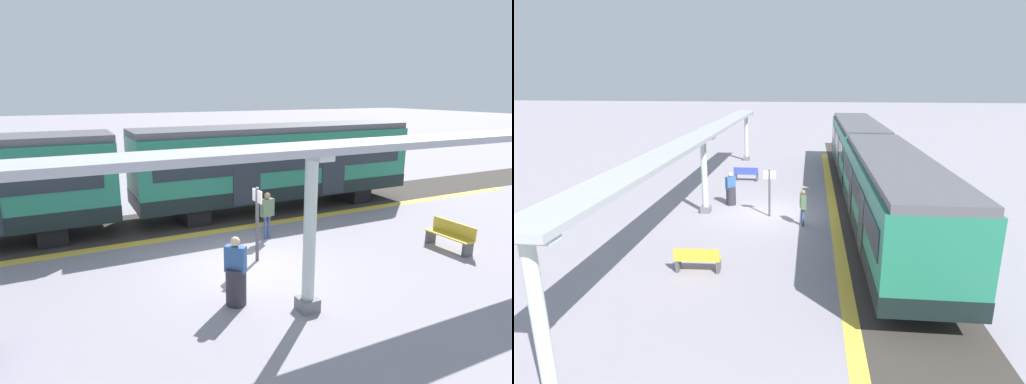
{
  "view_description": "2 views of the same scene",
  "coord_description": "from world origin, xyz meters",
  "views": [
    {
      "loc": [
        10.05,
        -4.54,
        4.82
      ],
      "look_at": [
        0.23,
        0.21,
        2.17
      ],
      "focal_mm": 29.14,
      "sensor_mm": 36.0,
      "label": 1
    },
    {
      "loc": [
        -1.94,
        18.47,
        6.21
      ],
      "look_at": [
        -0.18,
        0.47,
        1.16
      ],
      "focal_mm": 29.14,
      "sensor_mm": 36.0,
      "label": 2
    }
  ],
  "objects": [
    {
      "name": "train_far_carriage",
      "position": [
        -4.94,
        3.66,
        1.83
      ],
      "size": [
        2.65,
        11.76,
        3.48
      ],
      "color": "#217356",
      "rests_on": "ground"
    },
    {
      "name": "tactile_edge_strip",
      "position": [
        -3.12,
        0.0,
        0.0
      ],
      "size": [
        0.45,
        31.69,
        0.01
      ],
      "primitive_type": "cube",
      "color": "yellow",
      "rests_on": "ground"
    },
    {
      "name": "trackbed",
      "position": [
        -4.94,
        0.0,
        0.0
      ],
      "size": [
        3.2,
        43.69,
        0.01
      ],
      "primitive_type": "cube",
      "color": "#38332D",
      "rests_on": "ground"
    },
    {
      "name": "bench_mid_platform",
      "position": [
        1.63,
        6.31,
        0.44
      ],
      "size": [
        1.51,
        0.49,
        0.86
      ],
      "color": "gold",
      "rests_on": "ground"
    },
    {
      "name": "trash_bin",
      "position": [
        1.94,
        -1.12,
        0.46
      ],
      "size": [
        0.48,
        0.48,
        0.91
      ],
      "primitive_type": "cylinder",
      "color": "#2C2A34",
      "rests_on": "ground"
    },
    {
      "name": "canopy_beam",
      "position": [
        2.89,
        -0.12,
        3.67
      ],
      "size": [
        1.2,
        25.57,
        0.16
      ],
      "primitive_type": "cube",
      "color": "#A8AAB2",
      "rests_on": "canopy_pillar_nearest"
    },
    {
      "name": "passenger_waiting_near_edge",
      "position": [
        -1.69,
        1.55,
        0.99
      ],
      "size": [
        0.29,
        0.49,
        1.59
      ],
      "color": "#3B4D80",
      "rests_on": "ground"
    },
    {
      "name": "canopy_pillar_second",
      "position": [
        2.89,
        0.21,
        1.82
      ],
      "size": [
        1.1,
        0.44,
        3.59
      ],
      "color": "slate",
      "rests_on": "ground"
    },
    {
      "name": "ground_plane",
      "position": [
        0.0,
        0.0,
        0.0
      ],
      "size": [
        176.0,
        176.0,
        0.0
      ],
      "primitive_type": "plane",
      "color": "gray"
    },
    {
      "name": "platform_info_sign",
      "position": [
        -0.15,
        0.43,
        1.33
      ],
      "size": [
        0.56,
        0.1,
        2.2
      ],
      "color": "#4C4C51",
      "rests_on": "ground"
    },
    {
      "name": "passenger_by_the_benches",
      "position": [
        1.95,
        -1.14,
        1.04
      ],
      "size": [
        0.49,
        0.49,
        1.66
      ],
      "color": "gray",
      "rests_on": "ground"
    }
  ]
}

